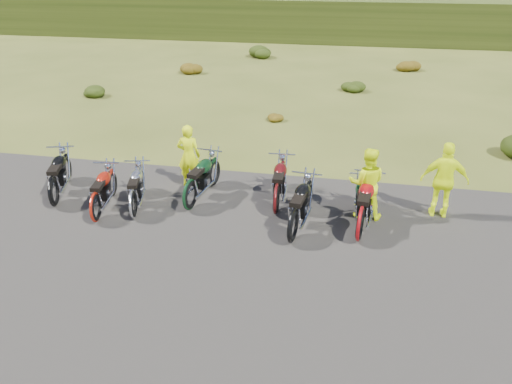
% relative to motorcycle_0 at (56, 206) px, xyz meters
% --- Properties ---
extents(ground, '(300.00, 300.00, 0.00)m').
position_rel_motorcycle_0_xyz_m(ground, '(4.72, -0.92, 0.00)').
color(ground, '#414A18').
rests_on(ground, ground).
extents(gravel_pad, '(20.00, 12.00, 0.04)m').
position_rel_motorcycle_0_xyz_m(gravel_pad, '(4.72, -2.92, 0.00)').
color(gravel_pad, black).
rests_on(gravel_pad, ground).
extents(hill_slope, '(300.00, 45.97, 9.37)m').
position_rel_motorcycle_0_xyz_m(hill_slope, '(4.72, 49.08, 0.00)').
color(hill_slope, '#293812').
rests_on(hill_slope, ground).
extents(shrub_1, '(1.03, 1.03, 0.61)m').
position_rel_motorcycle_0_xyz_m(shrub_1, '(-4.38, 10.38, 0.31)').
color(shrub_1, black).
rests_on(shrub_1, ground).
extents(shrub_2, '(1.30, 1.30, 0.77)m').
position_rel_motorcycle_0_xyz_m(shrub_2, '(-1.48, 15.68, 0.38)').
color(shrub_2, brown).
rests_on(shrub_2, ground).
extents(shrub_3, '(1.56, 1.56, 0.92)m').
position_rel_motorcycle_0_xyz_m(shrub_3, '(1.42, 20.98, 0.46)').
color(shrub_3, black).
rests_on(shrub_3, ground).
extents(shrub_4, '(0.77, 0.77, 0.45)m').
position_rel_motorcycle_0_xyz_m(shrub_4, '(4.32, 8.28, 0.23)').
color(shrub_4, brown).
rests_on(shrub_4, ground).
extents(shrub_5, '(1.03, 1.03, 0.61)m').
position_rel_motorcycle_0_xyz_m(shrub_5, '(7.22, 13.58, 0.31)').
color(shrub_5, black).
rests_on(shrub_5, ground).
extents(shrub_6, '(1.30, 1.30, 0.77)m').
position_rel_motorcycle_0_xyz_m(shrub_6, '(10.12, 18.88, 0.38)').
color(shrub_6, brown).
rests_on(shrub_6, ground).
extents(motorcycle_0, '(1.42, 2.38, 1.18)m').
position_rel_motorcycle_0_xyz_m(motorcycle_0, '(0.00, 0.00, 0.00)').
color(motorcycle_0, black).
rests_on(motorcycle_0, ground).
extents(motorcycle_1, '(1.03, 2.16, 1.09)m').
position_rel_motorcycle_0_xyz_m(motorcycle_1, '(1.44, -0.55, 0.00)').
color(motorcycle_1, maroon).
rests_on(motorcycle_1, ground).
extents(motorcycle_2, '(1.05, 2.34, 1.19)m').
position_rel_motorcycle_0_xyz_m(motorcycle_2, '(3.49, 0.49, 0.00)').
color(motorcycle_2, black).
rests_on(motorcycle_2, ground).
extents(motorcycle_3, '(1.17, 2.15, 1.07)m').
position_rel_motorcycle_0_xyz_m(motorcycle_3, '(2.25, -0.20, 0.00)').
color(motorcycle_3, '#A9A9AD').
rests_on(motorcycle_3, ground).
extents(motorcycle_4, '(0.84, 2.23, 1.15)m').
position_rel_motorcycle_0_xyz_m(motorcycle_4, '(5.65, 0.69, 0.00)').
color(motorcycle_4, '#490C0D').
rests_on(motorcycle_4, ground).
extents(motorcycle_5, '(1.02, 2.35, 1.19)m').
position_rel_motorcycle_0_xyz_m(motorcycle_5, '(6.23, -0.58, 0.00)').
color(motorcycle_5, black).
rests_on(motorcycle_5, ground).
extents(motorcycle_6, '(1.03, 2.37, 1.20)m').
position_rel_motorcycle_0_xyz_m(motorcycle_6, '(7.70, -0.22, 0.00)').
color(motorcycle_6, maroon).
rests_on(motorcycle_6, ground).
extents(motorcycle_7, '(0.69, 1.89, 0.98)m').
position_rel_motorcycle_0_xyz_m(motorcycle_7, '(7.73, 0.35, 0.00)').
color(motorcycle_7, black).
rests_on(motorcycle_7, ground).
extents(person_middle, '(0.66, 0.45, 1.76)m').
position_rel_motorcycle_0_xyz_m(person_middle, '(3.03, 1.86, 0.88)').
color(person_middle, '#E1F50C').
rests_on(person_middle, ground).
extents(person_right_a, '(0.88, 0.69, 1.79)m').
position_rel_motorcycle_0_xyz_m(person_right_a, '(7.80, 0.93, 0.90)').
color(person_right_a, '#E1F50C').
rests_on(person_right_a, ground).
extents(person_right_b, '(1.14, 0.52, 1.91)m').
position_rel_motorcycle_0_xyz_m(person_right_b, '(9.64, 1.36, 0.95)').
color(person_right_b, '#E1F50C').
rests_on(person_right_b, ground).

